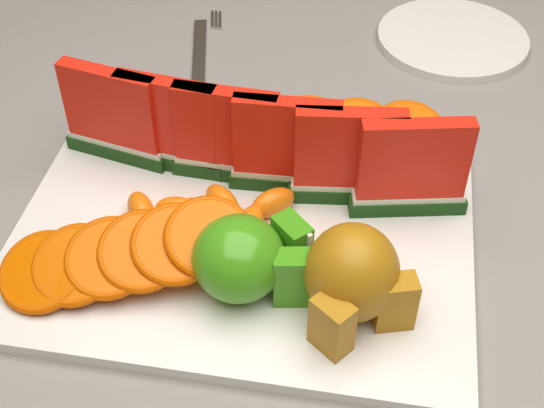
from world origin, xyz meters
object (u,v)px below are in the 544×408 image
Objects in this scene: fork at (201,55)px; apple_cluster at (248,259)px; platter at (243,236)px; pear_cluster at (353,278)px; side_plate at (452,39)px.

apple_cluster is at bearing -70.25° from fork.
platter is 2.06× the size of fork.
pear_cluster is at bearing -59.74° from fork.
fork is at bearing 110.56° from platter.
side_plate is 0.30m from fork.
pear_cluster is (0.10, -0.07, 0.04)m from platter.
fork is (-0.21, 0.36, -0.05)m from pear_cluster.
pear_cluster is at bearing -7.21° from apple_cluster.
platter is 0.41m from side_plate.
pear_cluster reaches higher than side_plate.
pear_cluster reaches higher than fork.
side_plate is (0.18, 0.37, -0.00)m from platter.
pear_cluster reaches higher than platter.
platter is at bearing 105.79° from apple_cluster.
platter reaches higher than side_plate.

